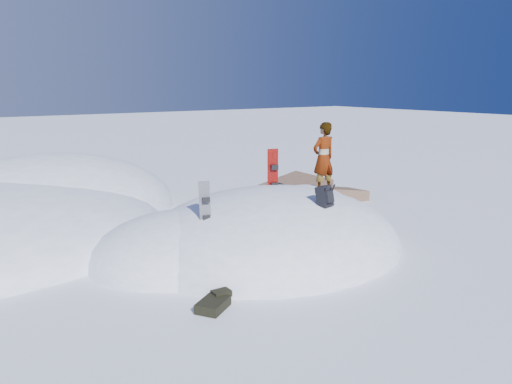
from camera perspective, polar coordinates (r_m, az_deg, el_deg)
ground at (r=12.73m, az=1.69°, el=-6.34°), size 120.00×120.00×0.00m
snow_mound at (r=12.82m, az=0.43°, el=-6.21°), size 8.00×6.00×3.00m
rock_outcrop at (r=17.23m, az=5.63°, el=-1.40°), size 4.68×4.41×1.68m
snowboard_red at (r=13.33m, az=1.98°, el=1.60°), size 0.31×0.19×1.61m
snowboard_dark at (r=10.97m, az=-5.80°, el=-2.12°), size 0.29×0.25×1.32m
backpack at (r=11.61m, az=7.91°, el=-0.51°), size 0.42×0.47×0.58m
gear_pile at (r=9.44m, az=-4.78°, el=-12.51°), size 0.86×0.72×0.23m
person at (r=14.13m, az=7.72°, el=3.87°), size 0.73×0.48×2.01m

